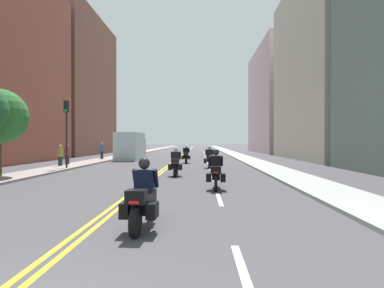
{
  "coord_description": "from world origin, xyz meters",
  "views": [
    {
      "loc": [
        2.47,
        -2.73,
        1.94
      ],
      "look_at": [
        1.97,
        16.39,
        1.76
      ],
      "focal_mm": 30.1,
      "sensor_mm": 36.0,
      "label": 1
    }
  ],
  "objects_px": {
    "pedestrian_1": "(67,155)",
    "motorcycle_4": "(186,155)",
    "motorcycle_1": "(216,173)",
    "parked_truck": "(131,147)",
    "pedestrian_2": "(102,151)",
    "motorcycle_0": "(143,200)",
    "motorcycle_3": "(209,159)",
    "traffic_light_near": "(66,122)",
    "pedestrian_0": "(60,156)",
    "motorcycle_2": "(176,164)"
  },
  "relations": [
    {
      "from": "pedestrian_1",
      "to": "motorcycle_4",
      "type": "bearing_deg",
      "value": 159.58
    },
    {
      "from": "motorcycle_1",
      "to": "parked_truck",
      "type": "relative_size",
      "value": 0.34
    },
    {
      "from": "motorcycle_1",
      "to": "pedestrian_2",
      "type": "bearing_deg",
      "value": 121.91
    },
    {
      "from": "motorcycle_0",
      "to": "motorcycle_4",
      "type": "relative_size",
      "value": 0.96
    },
    {
      "from": "parked_truck",
      "to": "motorcycle_3",
      "type": "bearing_deg",
      "value": -52.74
    },
    {
      "from": "traffic_light_near",
      "to": "motorcycle_0",
      "type": "bearing_deg",
      "value": -61.67
    },
    {
      "from": "pedestrian_0",
      "to": "motorcycle_2",
      "type": "bearing_deg",
      "value": 64.93
    },
    {
      "from": "motorcycle_4",
      "to": "motorcycle_2",
      "type": "bearing_deg",
      "value": -90.2
    },
    {
      "from": "motorcycle_2",
      "to": "traffic_light_near",
      "type": "height_order",
      "value": "traffic_light_near"
    },
    {
      "from": "motorcycle_3",
      "to": "pedestrian_1",
      "type": "relative_size",
      "value": 1.3
    },
    {
      "from": "motorcycle_4",
      "to": "parked_truck",
      "type": "bearing_deg",
      "value": 137.89
    },
    {
      "from": "pedestrian_1",
      "to": "motorcycle_1",
      "type": "bearing_deg",
      "value": 93.36
    },
    {
      "from": "motorcycle_4",
      "to": "pedestrian_0",
      "type": "xyz_separation_m",
      "value": [
        -9.1,
        -4.67,
        0.18
      ]
    },
    {
      "from": "traffic_light_near",
      "to": "parked_truck",
      "type": "distance_m",
      "value": 12.43
    },
    {
      "from": "motorcycle_4",
      "to": "pedestrian_0",
      "type": "height_order",
      "value": "pedestrian_0"
    },
    {
      "from": "traffic_light_near",
      "to": "pedestrian_2",
      "type": "distance_m",
      "value": 11.13
    },
    {
      "from": "motorcycle_1",
      "to": "pedestrian_2",
      "type": "relative_size",
      "value": 1.23
    },
    {
      "from": "motorcycle_2",
      "to": "motorcycle_3",
      "type": "bearing_deg",
      "value": 68.74
    },
    {
      "from": "traffic_light_near",
      "to": "motorcycle_1",
      "type": "bearing_deg",
      "value": -41.38
    },
    {
      "from": "motorcycle_3",
      "to": "parked_truck",
      "type": "relative_size",
      "value": 0.34
    },
    {
      "from": "pedestrian_0",
      "to": "pedestrian_1",
      "type": "distance_m",
      "value": 1.48
    },
    {
      "from": "traffic_light_near",
      "to": "pedestrian_2",
      "type": "xyz_separation_m",
      "value": [
        -0.93,
        10.85,
        -2.28
      ]
    },
    {
      "from": "motorcycle_1",
      "to": "motorcycle_4",
      "type": "xyz_separation_m",
      "value": [
        -1.88,
        15.13,
        0.01
      ]
    },
    {
      "from": "motorcycle_4",
      "to": "parked_truck",
      "type": "height_order",
      "value": "parked_truck"
    },
    {
      "from": "pedestrian_1",
      "to": "pedestrian_2",
      "type": "height_order",
      "value": "pedestrian_2"
    },
    {
      "from": "motorcycle_1",
      "to": "pedestrian_2",
      "type": "distance_m",
      "value": 22.14
    },
    {
      "from": "motorcycle_3",
      "to": "traffic_light_near",
      "type": "bearing_deg",
      "value": -167.69
    },
    {
      "from": "pedestrian_2",
      "to": "parked_truck",
      "type": "height_order",
      "value": "parked_truck"
    },
    {
      "from": "pedestrian_1",
      "to": "motorcycle_0",
      "type": "bearing_deg",
      "value": 77.68
    },
    {
      "from": "motorcycle_0",
      "to": "traffic_light_near",
      "type": "bearing_deg",
      "value": 121.69
    },
    {
      "from": "motorcycle_1",
      "to": "motorcycle_4",
      "type": "height_order",
      "value": "motorcycle_1"
    },
    {
      "from": "motorcycle_1",
      "to": "motorcycle_3",
      "type": "height_order",
      "value": "motorcycle_1"
    },
    {
      "from": "motorcycle_2",
      "to": "motorcycle_4",
      "type": "relative_size",
      "value": 0.95
    },
    {
      "from": "pedestrian_0",
      "to": "traffic_light_near",
      "type": "bearing_deg",
      "value": 40.34
    },
    {
      "from": "pedestrian_0",
      "to": "parked_truck",
      "type": "xyz_separation_m",
      "value": [
        3.07,
        10.23,
        0.42
      ]
    },
    {
      "from": "motorcycle_2",
      "to": "traffic_light_near",
      "type": "distance_m",
      "value": 8.9
    },
    {
      "from": "traffic_light_near",
      "to": "pedestrian_1",
      "type": "bearing_deg",
      "value": 112.16
    },
    {
      "from": "motorcycle_2",
      "to": "parked_truck",
      "type": "distance_m",
      "value": 16.87
    },
    {
      "from": "parked_truck",
      "to": "pedestrian_1",
      "type": "bearing_deg",
      "value": -109.97
    },
    {
      "from": "motorcycle_2",
      "to": "pedestrian_2",
      "type": "height_order",
      "value": "pedestrian_2"
    },
    {
      "from": "motorcycle_1",
      "to": "pedestrian_2",
      "type": "height_order",
      "value": "pedestrian_2"
    },
    {
      "from": "motorcycle_3",
      "to": "motorcycle_4",
      "type": "relative_size",
      "value": 0.97
    },
    {
      "from": "motorcycle_0",
      "to": "pedestrian_1",
      "type": "relative_size",
      "value": 1.29
    },
    {
      "from": "motorcycle_4",
      "to": "pedestrian_0",
      "type": "distance_m",
      "value": 10.23
    },
    {
      "from": "motorcycle_0",
      "to": "motorcycle_1",
      "type": "distance_m",
      "value": 6.24
    },
    {
      "from": "traffic_light_near",
      "to": "pedestrian_1",
      "type": "distance_m",
      "value": 4.34
    },
    {
      "from": "motorcycle_3",
      "to": "pedestrian_2",
      "type": "xyz_separation_m",
      "value": [
        -10.66,
        9.13,
        0.28
      ]
    },
    {
      "from": "motorcycle_4",
      "to": "pedestrian_2",
      "type": "xyz_separation_m",
      "value": [
        -8.77,
        4.27,
        0.26
      ]
    },
    {
      "from": "pedestrian_0",
      "to": "motorcycle_3",
      "type": "bearing_deg",
      "value": 95.77
    },
    {
      "from": "parked_truck",
      "to": "motorcycle_4",
      "type": "bearing_deg",
      "value": -42.66
    }
  ]
}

